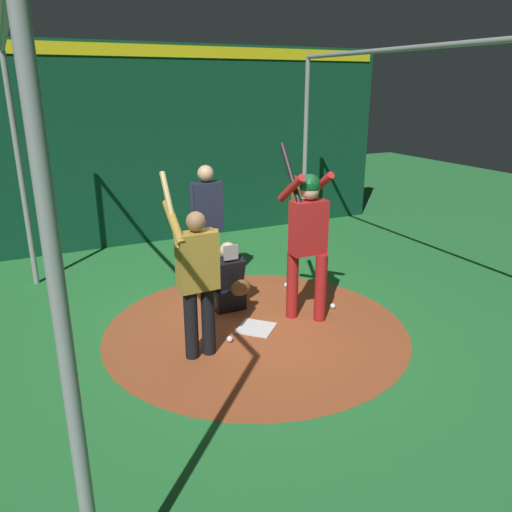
{
  "coord_description": "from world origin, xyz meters",
  "views": [
    {
      "loc": [
        5.06,
        -2.44,
        2.87
      ],
      "look_at": [
        0.0,
        0.0,
        0.95
      ],
      "focal_mm": 35.54,
      "sensor_mm": 36.0,
      "label": 1
    }
  ],
  "objects_px": {
    "baseball_1": "(333,306)",
    "baseball_2": "(287,285)",
    "batter": "(308,233)",
    "catcher": "(228,283)",
    "home_plate": "(256,328)",
    "baseball_0": "(230,339)",
    "visitor": "(197,275)",
    "umpire": "(207,221)",
    "bat_rack": "(296,203)"
  },
  "relations": [
    {
      "from": "visitor",
      "to": "bat_rack",
      "type": "bearing_deg",
      "value": 136.81
    },
    {
      "from": "batter",
      "to": "bat_rack",
      "type": "xyz_separation_m",
      "value": [
        -3.98,
        2.17,
        -0.65
      ]
    },
    {
      "from": "home_plate",
      "to": "catcher",
      "type": "xyz_separation_m",
      "value": [
        -0.71,
        -0.06,
        0.35
      ]
    },
    {
      "from": "catcher",
      "to": "baseball_2",
      "type": "bearing_deg",
      "value": 105.65
    },
    {
      "from": "home_plate",
      "to": "baseball_0",
      "type": "relative_size",
      "value": 5.68
    },
    {
      "from": "home_plate",
      "to": "baseball_0",
      "type": "distance_m",
      "value": 0.46
    },
    {
      "from": "home_plate",
      "to": "baseball_1",
      "type": "relative_size",
      "value": 5.68
    },
    {
      "from": "baseball_1",
      "to": "baseball_2",
      "type": "bearing_deg",
      "value": -168.31
    },
    {
      "from": "batter",
      "to": "visitor",
      "type": "relative_size",
      "value": 1.09
    },
    {
      "from": "home_plate",
      "to": "bat_rack",
      "type": "distance_m",
      "value": 4.93
    },
    {
      "from": "umpire",
      "to": "home_plate",
      "type": "bearing_deg",
      "value": 1.65
    },
    {
      "from": "catcher",
      "to": "bat_rack",
      "type": "height_order",
      "value": "bat_rack"
    },
    {
      "from": "batter",
      "to": "visitor",
      "type": "height_order",
      "value": "batter"
    },
    {
      "from": "bat_rack",
      "to": "baseball_0",
      "type": "height_order",
      "value": "bat_rack"
    },
    {
      "from": "visitor",
      "to": "bat_rack",
      "type": "distance_m",
      "value": 5.68
    },
    {
      "from": "catcher",
      "to": "baseball_0",
      "type": "relative_size",
      "value": 12.59
    },
    {
      "from": "catcher",
      "to": "visitor",
      "type": "bearing_deg",
      "value": -37.48
    },
    {
      "from": "baseball_0",
      "to": "batter",
      "type": "bearing_deg",
      "value": 99.16
    },
    {
      "from": "catcher",
      "to": "umpire",
      "type": "xyz_separation_m",
      "value": [
        -0.8,
        0.02,
        0.66
      ]
    },
    {
      "from": "batter",
      "to": "baseball_1",
      "type": "bearing_deg",
      "value": 98.31
    },
    {
      "from": "visitor",
      "to": "bat_rack",
      "type": "xyz_separation_m",
      "value": [
        -4.28,
        3.7,
        -0.46
      ]
    },
    {
      "from": "home_plate",
      "to": "baseball_1",
      "type": "xyz_separation_m",
      "value": [
        -0.07,
        1.18,
        0.03
      ]
    },
    {
      "from": "baseball_0",
      "to": "home_plate",
      "type": "bearing_deg",
      "value": 112.54
    },
    {
      "from": "umpire",
      "to": "baseball_2",
      "type": "xyz_separation_m",
      "value": [
        0.5,
        1.03,
        -0.98
      ]
    },
    {
      "from": "umpire",
      "to": "visitor",
      "type": "bearing_deg",
      "value": -23.65
    },
    {
      "from": "batter",
      "to": "baseball_1",
      "type": "height_order",
      "value": "batter"
    },
    {
      "from": "batter",
      "to": "visitor",
      "type": "xyz_separation_m",
      "value": [
        0.3,
        -1.53,
        -0.2
      ]
    },
    {
      "from": "home_plate",
      "to": "umpire",
      "type": "height_order",
      "value": "umpire"
    },
    {
      "from": "baseball_1",
      "to": "visitor",
      "type": "bearing_deg",
      "value": -79.65
    },
    {
      "from": "home_plate",
      "to": "baseball_2",
      "type": "height_order",
      "value": "baseball_2"
    },
    {
      "from": "batter",
      "to": "umpire",
      "type": "distance_m",
      "value": 1.68
    },
    {
      "from": "home_plate",
      "to": "umpire",
      "type": "xyz_separation_m",
      "value": [
        -1.51,
        -0.04,
        1.01
      ]
    },
    {
      "from": "visitor",
      "to": "bat_rack",
      "type": "height_order",
      "value": "visitor"
    },
    {
      "from": "catcher",
      "to": "visitor",
      "type": "xyz_separation_m",
      "value": [
        1.0,
        -0.77,
        0.59
      ]
    },
    {
      "from": "baseball_0",
      "to": "baseball_2",
      "type": "relative_size",
      "value": 1.0
    },
    {
      "from": "bat_rack",
      "to": "baseball_0",
      "type": "distance_m",
      "value": 5.33
    },
    {
      "from": "catcher",
      "to": "baseball_2",
      "type": "height_order",
      "value": "catcher"
    },
    {
      "from": "home_plate",
      "to": "catcher",
      "type": "height_order",
      "value": "catcher"
    },
    {
      "from": "bat_rack",
      "to": "baseball_1",
      "type": "distance_m",
      "value": 4.28
    },
    {
      "from": "umpire",
      "to": "catcher",
      "type": "bearing_deg",
      "value": -1.43
    },
    {
      "from": "home_plate",
      "to": "bat_rack",
      "type": "relative_size",
      "value": 0.4
    },
    {
      "from": "baseball_0",
      "to": "baseball_1",
      "type": "xyz_separation_m",
      "value": [
        -0.25,
        1.61,
        0.0
      ]
    },
    {
      "from": "home_plate",
      "to": "bat_rack",
      "type": "height_order",
      "value": "bat_rack"
    },
    {
      "from": "baseball_2",
      "to": "baseball_0",
      "type": "bearing_deg",
      "value": -50.11
    },
    {
      "from": "catcher",
      "to": "visitor",
      "type": "height_order",
      "value": "visitor"
    },
    {
      "from": "batter",
      "to": "baseball_2",
      "type": "relative_size",
      "value": 29.6
    },
    {
      "from": "catcher",
      "to": "umpire",
      "type": "height_order",
      "value": "umpire"
    },
    {
      "from": "batter",
      "to": "bat_rack",
      "type": "height_order",
      "value": "batter"
    },
    {
      "from": "batter",
      "to": "catcher",
      "type": "relative_size",
      "value": 2.35
    },
    {
      "from": "visitor",
      "to": "baseball_1",
      "type": "relative_size",
      "value": 27.22
    }
  ]
}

